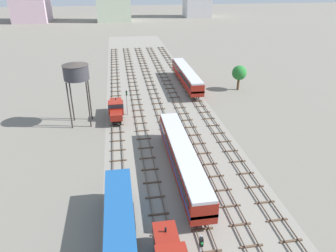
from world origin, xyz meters
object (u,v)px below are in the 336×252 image
Objects in this scene: freight_boxcar_far_left_near at (120,221)px; signal_post_near at (127,99)px; passenger_coach_centre_right_far at (186,75)px; shunter_loco_far_left_midfar at (116,108)px; passenger_coach_centre_left_mid at (182,157)px; water_tower at (76,72)px.

signal_post_near is at bearing 86.19° from freight_boxcar_far_left_near.
shunter_loco_far_left_midfar is at bearing -135.75° from passenger_coach_centre_right_far.
signal_post_near reaches higher than freight_boxcar_far_left_near.
passenger_coach_centre_left_mid is at bearing -66.84° from shunter_loco_far_left_midfar.
freight_boxcar_far_left_near is 1.25× the size of water_tower.
water_tower is at bearing 128.30° from passenger_coach_centre_left_mid.
freight_boxcar_far_left_near is 13.45m from passenger_coach_centre_left_mid.
signal_post_near reaches higher than shunter_loco_far_left_midfar.
passenger_coach_centre_left_mid is at bearing -103.13° from passenger_coach_centre_right_far.
freight_boxcar_far_left_near is at bearing -78.07° from water_tower.
passenger_coach_centre_right_far is 1.97× the size of water_tower.
shunter_loco_far_left_midfar is 23.47m from passenger_coach_centre_right_far.
freight_boxcar_far_left_near is at bearing -93.81° from signal_post_near.
passenger_coach_centre_left_mid is at bearing -73.25° from signal_post_near.
water_tower is (-6.09, -1.29, 7.53)m from shunter_loco_far_left_midfar.
passenger_coach_centre_right_far is 29.73m from water_tower.
water_tower reaches higher than shunter_loco_far_left_midfar.
passenger_coach_centre_right_far is (16.80, 46.52, 0.16)m from freight_boxcar_far_left_near.
passenger_coach_centre_right_far is (8.40, 36.01, 0.00)m from passenger_coach_centre_left_mid.
freight_boxcar_far_left_near is at bearing -128.64° from passenger_coach_centre_left_mid.
water_tower is at bearing 101.93° from freight_boxcar_far_left_near.
water_tower reaches higher than passenger_coach_centre_right_far.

